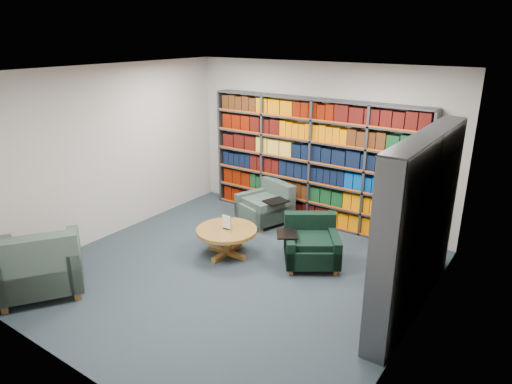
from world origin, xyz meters
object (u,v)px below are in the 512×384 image
Objects in this scene: chair_teal_front at (39,268)px; coffee_table at (227,234)px; chair_green_right at (311,245)px; chair_teal_left at (268,206)px.

coffee_table is at bearing 59.47° from chair_teal_front.
chair_green_right is 3.73m from chair_teal_front.
chair_teal_left is 1.12× the size of coffee_table.
chair_teal_left is at bearing 98.37° from coffee_table.
chair_teal_front is at bearing -131.79° from chair_green_right.
chair_teal_left is 1.50m from coffee_table.
coffee_table is (-1.16, -0.53, 0.07)m from chair_green_right.
chair_teal_front is 1.53× the size of coffee_table.
chair_teal_left is 1.67m from chair_green_right.
chair_teal_left is at bearing 73.48° from chair_teal_front.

